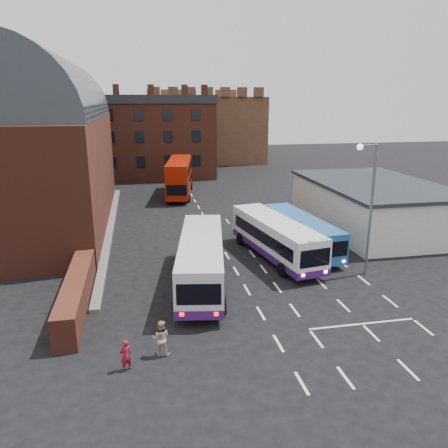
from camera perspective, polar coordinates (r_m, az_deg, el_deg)
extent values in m
plane|color=black|center=(25.83, 4.34, -10.76)|extent=(180.00, 180.00, 0.00)
cube|color=#602B1E|center=(44.65, -22.97, 6.23)|extent=(12.00, 28.00, 10.00)
cylinder|color=#1E2328|center=(44.19, -23.69, 12.62)|extent=(12.00, 26.00, 12.00)
cube|color=#602B1E|center=(26.74, -18.68, -8.51)|extent=(1.20, 10.00, 1.80)
cube|color=beige|center=(43.08, 18.91, 2.24)|extent=(10.00, 16.00, 4.00)
cube|color=#282B30|center=(42.66, 19.16, 4.98)|extent=(10.40, 16.40, 0.30)
cube|color=brown|center=(68.47, -10.97, 10.60)|extent=(22.00, 10.00, 11.00)
cube|color=brown|center=(89.22, -3.20, 12.38)|extent=(22.00, 22.00, 12.00)
cube|color=silver|center=(28.02, -2.97, -4.43)|extent=(4.51, 11.83, 2.63)
cube|color=black|center=(27.97, -2.98, -4.13)|extent=(4.37, 10.65, 0.95)
cylinder|color=black|center=(31.98, -5.14, -4.34)|extent=(0.46, 1.08, 1.05)
cylinder|color=black|center=(24.86, -6.23, -10.58)|extent=(0.46, 1.08, 1.05)
cylinder|color=black|center=(31.92, -0.42, -4.32)|extent=(0.46, 1.08, 1.05)
cylinder|color=black|center=(24.78, -0.07, -10.57)|extent=(0.46, 1.08, 1.05)
cube|color=silver|center=(32.90, 6.75, -1.58)|extent=(4.27, 11.14, 2.47)
cube|color=black|center=(32.86, 6.76, -1.33)|extent=(4.13, 9.97, 0.89)
cylinder|color=black|center=(31.08, 11.66, -5.30)|extent=(0.44, 1.02, 0.99)
cylinder|color=black|center=(37.09, 5.66, -1.52)|extent=(0.44, 1.02, 0.99)
cylinder|color=black|center=(29.89, 7.62, -5.97)|extent=(0.44, 1.02, 0.99)
cylinder|color=black|center=(36.09, 2.13, -1.94)|extent=(0.44, 1.02, 0.99)
cube|color=#215396|center=(34.95, 10.04, -0.93)|extent=(3.38, 10.11, 2.25)
cube|color=black|center=(34.91, 10.05, -0.71)|extent=(3.30, 8.93, 0.81)
cylinder|color=black|center=(33.26, 14.17, -4.11)|extent=(0.35, 0.92, 0.90)
cylinder|color=black|center=(38.76, 9.05, -0.93)|extent=(0.35, 0.92, 0.90)
cylinder|color=black|center=(32.17, 10.74, -4.59)|extent=(0.35, 0.92, 0.90)
cylinder|color=black|center=(37.83, 5.99, -1.24)|extent=(0.35, 0.92, 0.90)
cube|color=#9B1502|center=(54.34, -5.84, 6.25)|extent=(4.26, 11.40, 3.95)
cube|color=black|center=(54.44, -5.83, 5.68)|extent=(4.13, 10.22, 0.91)
cylinder|color=black|center=(51.18, -4.62, 3.42)|extent=(0.44, 1.04, 1.01)
cylinder|color=black|center=(58.50, -4.30, 5.02)|extent=(0.44, 1.04, 1.01)
cylinder|color=black|center=(51.35, -7.44, 3.38)|extent=(0.44, 1.04, 1.01)
cylinder|color=black|center=(58.66, -6.78, 4.98)|extent=(0.44, 1.04, 1.01)
cylinder|color=slate|center=(30.44, 18.62, 1.48)|extent=(0.18, 0.18, 8.83)
cylinder|color=slate|center=(29.12, 18.39, 9.73)|extent=(1.49, 0.63, 0.11)
sphere|color=#FFF2CC|center=(28.55, 17.35, 9.60)|extent=(0.40, 0.40, 0.40)
imported|color=maroon|center=(20.55, -12.72, -16.37)|extent=(0.64, 0.56, 1.48)
imported|color=tan|center=(21.25, -8.25, -14.52)|extent=(0.97, 0.83, 1.76)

